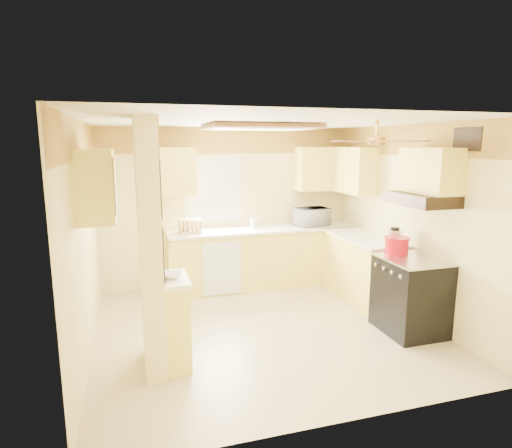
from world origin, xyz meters
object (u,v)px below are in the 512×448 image
object	(u,v)px
stove	(410,295)
kettle	(394,238)
microwave	(312,217)
bowl	(171,275)
dutch_oven	(397,245)

from	to	relation	value
stove	kettle	distance (m)	0.78
microwave	kettle	world-z (taller)	microwave
microwave	bowl	xyz separation A→B (m)	(-2.47, -2.14, -0.12)
microwave	stove	bearing A→B (deg)	91.98
bowl	dutch_oven	size ratio (longest dim) A/B	0.72
stove	microwave	size ratio (longest dim) A/B	1.76
microwave	dutch_oven	world-z (taller)	microwave
bowl	kettle	bearing A→B (deg)	9.83
bowl	kettle	size ratio (longest dim) A/B	0.86
stove	dutch_oven	xyz separation A→B (m)	(-0.04, 0.28, 0.56)
stove	dutch_oven	size ratio (longest dim) A/B	2.99
bowl	microwave	bearing A→B (deg)	40.96
microwave	dutch_oven	distance (m)	1.88
stove	microwave	xyz separation A→B (m)	(-0.36, 2.13, 0.62)
microwave	bowl	distance (m)	3.27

